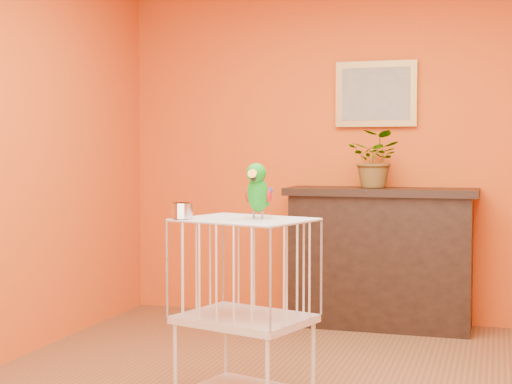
% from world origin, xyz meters
% --- Properties ---
extents(room_shell, '(4.50, 4.50, 4.50)m').
position_xyz_m(room_shell, '(0.00, 0.00, 1.58)').
color(room_shell, '#CF4C13').
rests_on(room_shell, ground).
extents(console_cabinet, '(1.40, 0.50, 1.04)m').
position_xyz_m(console_cabinet, '(0.07, 2.01, 0.52)').
color(console_cabinet, black).
rests_on(console_cabinet, ground).
extents(potted_plant, '(0.47, 0.50, 0.33)m').
position_xyz_m(potted_plant, '(0.04, 2.04, 1.21)').
color(potted_plant, '#26722D').
rests_on(potted_plant, console_cabinet).
extents(framed_picture, '(0.62, 0.04, 0.50)m').
position_xyz_m(framed_picture, '(0.00, 2.22, 1.75)').
color(framed_picture, '#A57E3B').
rests_on(framed_picture, room_shell).
extents(birdcage, '(0.74, 0.64, 0.97)m').
position_xyz_m(birdcage, '(-0.33, -0.02, 0.50)').
color(birdcage, beige).
rests_on(birdcage, ground).
extents(feed_cup, '(0.11, 0.11, 0.08)m').
position_xyz_m(feed_cup, '(-0.63, -0.13, 1.01)').
color(feed_cup, silver).
rests_on(feed_cup, birdcage).
extents(parrot, '(0.14, 0.25, 0.29)m').
position_xyz_m(parrot, '(-0.27, 0.01, 1.11)').
color(parrot, '#59544C').
rests_on(parrot, birdcage).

